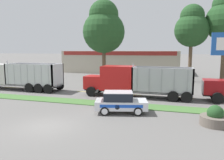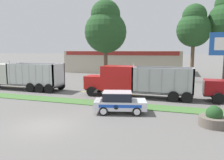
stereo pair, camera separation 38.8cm
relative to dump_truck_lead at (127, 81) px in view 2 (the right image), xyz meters
The scene contains 14 objects.
ground_plane 11.17m from the dump_truck_lead, 104.55° to the right, with size 600.00×600.00×0.00m, color slate.
grass_verge 5.04m from the dump_truck_lead, 125.65° to the right, with size 120.00×1.94×0.06m, color #477538.
centre_line_2 16.05m from the dump_truck_lead, behind, with size 2.40×0.14×0.01m, color yellow.
centre_line_3 10.72m from the dump_truck_lead, behind, with size 2.40×0.14×0.01m, color yellow.
centre_line_4 5.50m from the dump_truck_lead, 167.87° to the left, with size 2.40×0.14×0.01m, color yellow.
centre_line_5 2.03m from the dump_truck_lead, 76.04° to the left, with size 2.40×0.14×0.01m, color yellow.
centre_line_6 6.02m from the dump_truck_lead, 10.99° to the left, with size 2.40×0.14×0.01m, color yellow.
dump_truck_lead is the anchor object (origin of this frame).
dump_truck_mid 15.14m from the dump_truck_lead, behind, with size 11.59×2.84×3.68m.
rally_car 6.28m from the dump_truck_lead, 81.16° to the right, with size 4.39×2.83×1.72m.
stone_planter 10.63m from the dump_truck_lead, 43.33° to the right, with size 1.90×1.90×1.35m.
store_building_backdrop 27.88m from the dump_truck_lead, 104.66° to the left, with size 25.30×12.10×4.79m.
tree_behind_right 15.70m from the dump_truck_lead, 118.70° to the left, with size 6.94×6.94×13.13m.
tree_behind_far_right 17.00m from the dump_truck_lead, 63.29° to the left, with size 5.18×5.18×11.91m.
Camera 2 is at (8.37, -11.67, 4.89)m, focal length 35.00 mm.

